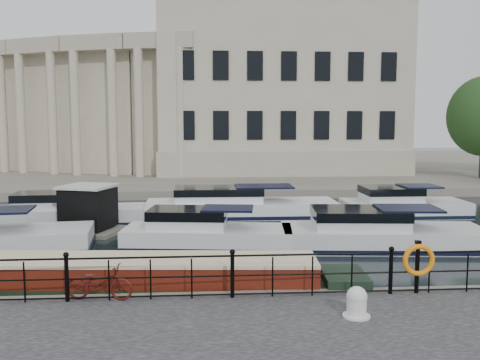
% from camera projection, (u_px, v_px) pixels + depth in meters
% --- Properties ---
extents(ground_plane, '(160.00, 160.00, 0.00)m').
position_uv_depth(ground_plane, '(228.00, 290.00, 15.51)').
color(ground_plane, black).
rests_on(ground_plane, ground).
extents(far_bank, '(120.00, 42.00, 0.55)m').
position_uv_depth(far_bank, '(208.00, 167.00, 54.13)').
color(far_bank, '#6B665B').
rests_on(far_bank, ground_plane).
extents(railing, '(24.14, 0.14, 1.22)m').
position_uv_depth(railing, '(232.00, 272.00, 13.14)').
color(railing, black).
rests_on(railing, near_quay).
extents(civic_building, '(53.55, 31.84, 16.85)m').
position_uv_depth(civic_building, '(198.00, 97.00, 49.06)').
color(civic_building, '#ADA38C').
rests_on(civic_building, far_bank).
extents(bicycle, '(1.71, 0.81, 0.86)m').
position_uv_depth(bicycle, '(99.00, 283.00, 12.99)').
color(bicycle, '#4A100D').
rests_on(bicycle, near_quay).
extents(mooring_bollard, '(0.62, 0.62, 0.69)m').
position_uv_depth(mooring_bollard, '(357.00, 303.00, 11.87)').
color(mooring_bollard, silver).
rests_on(mooring_bollard, near_quay).
extents(life_ring_post, '(0.83, 0.21, 1.35)m').
position_uv_depth(life_ring_post, '(418.00, 261.00, 13.41)').
color(life_ring_post, black).
rests_on(life_ring_post, near_quay).
extents(narrowboat, '(14.51, 2.98, 1.53)m').
position_uv_depth(narrowboat, '(105.00, 288.00, 14.59)').
color(narrowboat, black).
rests_on(narrowboat, ground_plane).
extents(harbour_hut, '(3.45, 3.15, 2.18)m').
position_uv_depth(harbour_hut, '(89.00, 211.00, 23.40)').
color(harbour_hut, '#6B665B').
rests_on(harbour_hut, ground_plane).
extents(cabin_cruisers, '(27.38, 10.36, 1.99)m').
position_uv_depth(cabin_cruisers, '(207.00, 224.00, 23.62)').
color(cabin_cruisers, silver).
rests_on(cabin_cruisers, ground_plane).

